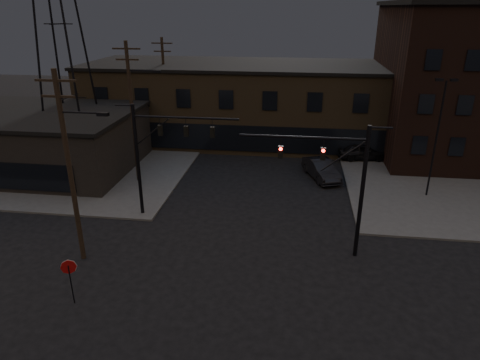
# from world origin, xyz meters

# --- Properties ---
(ground) EXTENTS (140.00, 140.00, 0.00)m
(ground) POSITION_xyz_m (0.00, 0.00, 0.00)
(ground) COLOR black
(ground) RESTS_ON ground
(sidewalk_nw) EXTENTS (30.00, 30.00, 0.15)m
(sidewalk_nw) POSITION_xyz_m (-22.00, 22.00, 0.07)
(sidewalk_nw) COLOR #474744
(sidewalk_nw) RESTS_ON ground
(building_row) EXTENTS (40.00, 12.00, 8.00)m
(building_row) POSITION_xyz_m (0.00, 28.00, 4.00)
(building_row) COLOR #4B3C28
(building_row) RESTS_ON ground
(building_left) EXTENTS (16.00, 12.00, 5.00)m
(building_left) POSITION_xyz_m (-20.00, 16.00, 2.50)
(building_left) COLOR black
(building_left) RESTS_ON ground
(traffic_signal_near) EXTENTS (7.12, 0.24, 8.00)m
(traffic_signal_near) POSITION_xyz_m (5.36, 4.50, 4.93)
(traffic_signal_near) COLOR black
(traffic_signal_near) RESTS_ON ground
(traffic_signal_far) EXTENTS (7.12, 0.24, 8.00)m
(traffic_signal_far) POSITION_xyz_m (-6.72, 8.00, 5.01)
(traffic_signal_far) COLOR black
(traffic_signal_far) RESTS_ON ground
(stop_sign) EXTENTS (0.72, 0.33, 2.48)m
(stop_sign) POSITION_xyz_m (-8.00, -1.99, 1.84)
(stop_sign) COLOR black
(stop_sign) RESTS_ON ground
(utility_pole_near) EXTENTS (3.70, 0.28, 11.00)m
(utility_pole_near) POSITION_xyz_m (-9.43, 2.00, 5.87)
(utility_pole_near) COLOR black
(utility_pole_near) RESTS_ON ground
(utility_pole_mid) EXTENTS (3.70, 0.28, 11.50)m
(utility_pole_mid) POSITION_xyz_m (-10.44, 14.00, 6.13)
(utility_pole_mid) COLOR black
(utility_pole_mid) RESTS_ON ground
(utility_pole_far) EXTENTS (2.20, 0.28, 11.00)m
(utility_pole_far) POSITION_xyz_m (-11.50, 26.00, 5.78)
(utility_pole_far) COLOR black
(utility_pole_far) RESTS_ON ground
(transmission_tower) EXTENTS (7.00, 7.00, 25.00)m
(transmission_tower) POSITION_xyz_m (-18.00, 18.00, 12.50)
(transmission_tower) COLOR black
(transmission_tower) RESTS_ON ground
(lot_light_a) EXTENTS (1.50, 0.28, 9.14)m
(lot_light_a) POSITION_xyz_m (13.00, 14.00, 5.51)
(lot_light_a) COLOR black
(lot_light_a) RESTS_ON ground
(parked_car_lot_a) EXTENTS (4.94, 2.56, 1.61)m
(parked_car_lot_a) POSITION_xyz_m (9.00, 22.10, 0.95)
(parked_car_lot_a) COLOR black
(parked_car_lot_a) RESTS_ON sidewalk_ne
(car_crossing) EXTENTS (3.41, 5.29, 1.65)m
(car_crossing) POSITION_xyz_m (4.94, 16.86, 0.82)
(car_crossing) COLOR black
(car_crossing) RESTS_ON ground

